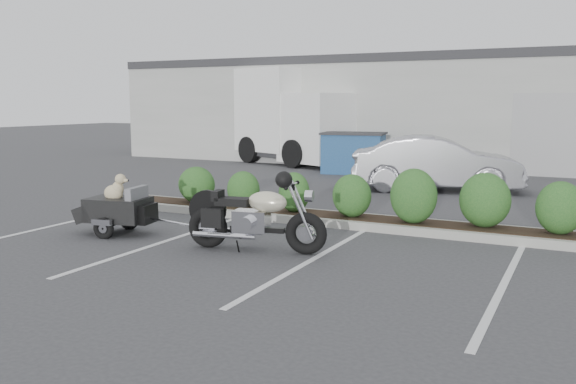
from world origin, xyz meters
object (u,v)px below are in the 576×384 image
at_px(pet_trailer, 118,208).
at_px(sedan, 436,163).
at_px(dumpster, 354,152).
at_px(motorcycle, 255,218).
at_px(delivery_truck, 277,117).

height_order(pet_trailer, sedan, sedan).
xyz_separation_m(sedan, dumpster, (-3.36, 2.83, -0.04)).
bearing_deg(motorcycle, sedan, 72.36).
distance_m(pet_trailer, delivery_truck, 13.88).
xyz_separation_m(dumpster, delivery_truck, (-4.19, 2.58, 1.04)).
xyz_separation_m(pet_trailer, delivery_truck, (-3.76, 13.30, 1.26)).
bearing_deg(delivery_truck, pet_trailer, -52.30).
bearing_deg(delivery_truck, dumpster, -9.65).
relative_size(pet_trailer, delivery_truck, 0.23).
bearing_deg(pet_trailer, dumpster, 77.28).
xyz_separation_m(motorcycle, pet_trailer, (-2.79, 0.02, -0.07)).
bearing_deg(sedan, delivery_truck, 38.60).
height_order(pet_trailer, delivery_truck, delivery_truck).
xyz_separation_m(pet_trailer, sedan, (3.80, 7.89, 0.26)).
bearing_deg(dumpster, sedan, -49.77).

